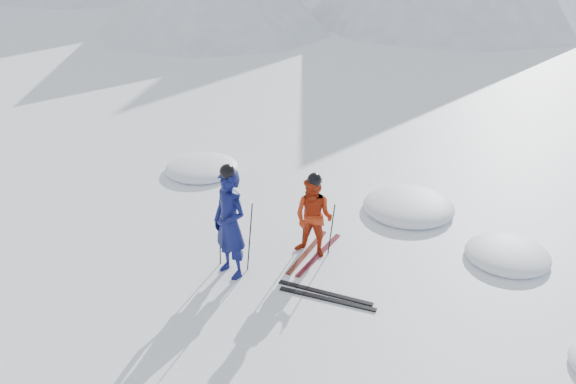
% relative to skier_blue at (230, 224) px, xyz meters
% --- Properties ---
extents(ground, '(160.00, 160.00, 0.00)m').
position_rel_skier_blue_xyz_m(ground, '(2.24, 0.91, -1.01)').
color(ground, white).
rests_on(ground, ground).
extents(skier_blue, '(0.86, 0.71, 2.02)m').
position_rel_skier_blue_xyz_m(skier_blue, '(0.00, 0.00, 0.00)').
color(skier_blue, '#0C114A').
rests_on(skier_blue, ground).
extents(skier_red, '(0.79, 0.63, 1.57)m').
position_rel_skier_blue_xyz_m(skier_red, '(1.07, 1.22, -0.23)').
color(skier_red, '#B12C0E').
rests_on(skier_red, ground).
extents(pole_blue_left, '(0.13, 0.09, 1.34)m').
position_rel_skier_blue_xyz_m(pole_blue_left, '(-0.30, 0.15, -0.34)').
color(pole_blue_left, black).
rests_on(pole_blue_left, ground).
extents(pole_blue_right, '(0.13, 0.08, 1.35)m').
position_rel_skier_blue_xyz_m(pole_blue_right, '(0.25, 0.25, -0.34)').
color(pole_blue_right, black).
rests_on(pole_blue_right, ground).
extents(pole_red_left, '(0.11, 0.09, 1.04)m').
position_rel_skier_blue_xyz_m(pole_red_left, '(0.77, 1.47, -0.49)').
color(pole_red_left, black).
rests_on(pole_red_left, ground).
extents(pole_red_right, '(0.11, 0.08, 1.05)m').
position_rel_skier_blue_xyz_m(pole_red_right, '(1.37, 1.37, -0.49)').
color(pole_red_right, black).
rests_on(pole_red_right, ground).
extents(ski_worn_left, '(0.11, 1.70, 0.03)m').
position_rel_skier_blue_xyz_m(ski_worn_left, '(0.95, 1.22, -1.00)').
color(ski_worn_left, black).
rests_on(ski_worn_left, ground).
extents(ski_worn_right, '(0.22, 1.70, 0.03)m').
position_rel_skier_blue_xyz_m(ski_worn_right, '(1.19, 1.22, -1.00)').
color(ski_worn_right, black).
rests_on(ski_worn_right, ground).
extents(ski_loose_a, '(1.70, 0.13, 0.03)m').
position_rel_skier_blue_xyz_m(ski_loose_a, '(1.75, 0.12, -1.00)').
color(ski_loose_a, black).
rests_on(ski_loose_a, ground).
extents(ski_loose_b, '(1.70, 0.19, 0.03)m').
position_rel_skier_blue_xyz_m(ski_loose_b, '(1.85, -0.03, -1.00)').
color(ski_loose_b, black).
rests_on(ski_loose_b, ground).
extents(snow_lumps, '(10.64, 5.19, 0.43)m').
position_rel_skier_blue_xyz_m(snow_lumps, '(1.51, 3.12, -1.01)').
color(snow_lumps, white).
rests_on(snow_lumps, ground).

